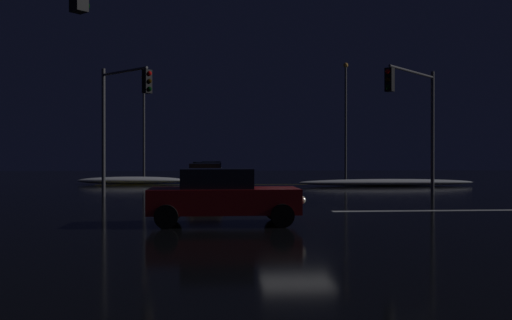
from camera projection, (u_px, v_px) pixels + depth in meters
name	position (u px, v px, depth m)	size (l,w,h in m)	color
ground	(297.00, 213.00, 19.07)	(120.00, 120.00, 0.10)	black
stop_line_north	(273.00, 196.00, 26.86)	(0.35, 13.36, 0.01)	white
centre_line_ns	(255.00, 184.00, 38.43)	(22.00, 0.15, 0.01)	yellow
snow_bank_left_curb	(132.00, 180.00, 38.76)	(7.60, 1.50, 0.54)	white
snow_bank_right_curb	(387.00, 182.00, 36.51)	(11.87, 1.50, 0.46)	white
sedan_orange	(205.00, 178.00, 29.04)	(2.02, 4.33, 1.57)	#C66014
sedan_blue	(209.00, 174.00, 35.63)	(2.02, 4.33, 1.57)	navy
sedan_green	(204.00, 172.00, 41.17)	(2.02, 4.33, 1.57)	#14512D
sedan_gray	(211.00, 170.00, 47.81)	(2.02, 4.33, 1.57)	slate
sedan_red_crossing	(223.00, 196.00, 15.53)	(4.33, 2.02, 1.57)	maroon
traffic_signal_ne	(416.00, 106.00, 26.35)	(3.66, 3.66, 6.26)	#4C4C51
traffic_signal_nw	(121.00, 107.00, 25.67)	(2.69, 2.69, 6.20)	#4C4C51
streetlamp_right_far	(346.00, 113.00, 49.07)	(0.44, 0.44, 10.38)	#424247
streetlamp_left_far	(144.00, 119.00, 47.68)	(0.44, 0.44, 9.09)	#424247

